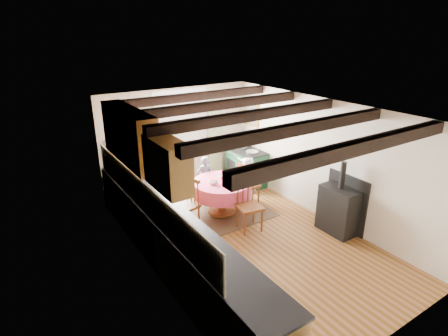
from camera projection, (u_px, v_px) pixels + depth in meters
floor at (248, 240)px, 6.60m from camera, size 3.60×5.50×0.00m
ceiling at (252, 110)px, 5.73m from camera, size 3.60×5.50×0.00m
wall_back at (178, 140)px, 8.31m from camera, size 3.60×0.00×2.40m
wall_front at (398, 260)px, 4.02m from camera, size 3.60×0.00×2.40m
wall_left at (151, 206)px, 5.25m from camera, size 0.00×5.50×2.40m
wall_right at (323, 160)px, 7.08m from camera, size 0.00×5.50×2.40m
beam_a at (355, 148)px, 4.20m from camera, size 3.60×0.16×0.16m
beam_b at (295, 129)px, 4.98m from camera, size 3.60×0.16×0.16m
beam_c at (251, 116)px, 5.76m from camera, size 3.60×0.16×0.16m
beam_d at (218, 105)px, 6.54m from camera, size 3.60×0.16×0.16m
beam_e at (192, 97)px, 7.32m from camera, size 3.60×0.16×0.16m
splash_left at (144, 198)px, 5.49m from camera, size 0.02×4.50×0.55m
splash_back at (136, 148)px, 7.79m from camera, size 1.40×0.02×0.55m
base_cabinet_left at (172, 244)px, 5.67m from camera, size 0.60×5.30×0.88m
base_cabinet_back at (142, 185)px, 7.82m from camera, size 1.30×0.60×0.88m
worktop_left at (172, 218)px, 5.52m from camera, size 0.64×5.30×0.04m
worktop_back at (140, 166)px, 7.63m from camera, size 1.30×0.64×0.04m
wall_cabinet_glass at (129, 135)px, 6.00m from camera, size 0.34×1.80×0.90m
wall_cabinet_solid at (167, 165)px, 4.85m from camera, size 0.34×0.90×0.70m
window_frame at (181, 123)px, 8.21m from camera, size 1.34×0.03×1.54m
window_pane at (181, 123)px, 8.21m from camera, size 1.20×0.01×1.40m
curtain_left at (149, 151)px, 7.89m from camera, size 0.35×0.10×2.10m
curtain_right at (215, 139)px, 8.75m from camera, size 0.35×0.10×2.10m
curtain_rod at (182, 97)px, 7.92m from camera, size 2.00×0.03×0.03m
wall_picture at (251, 113)px, 8.68m from camera, size 0.04×0.50×0.60m
wall_plate at (217, 114)px, 8.64m from camera, size 0.30×0.02×0.30m
rug at (222, 213)px, 7.55m from camera, size 1.91×1.49×0.01m
dining_table at (222, 197)px, 7.42m from camera, size 1.20×1.20×0.72m
chair_near at (250, 205)px, 6.76m from camera, size 0.51×0.53×1.03m
chair_left at (186, 204)px, 6.86m from camera, size 0.53×0.51×1.00m
chair_right at (248, 184)px, 7.79m from camera, size 0.45×0.43×0.96m
aga_range at (246, 167)px, 8.80m from camera, size 0.63×0.97×0.89m
cast_iron_stove at (340, 198)px, 6.63m from camera, size 0.42×0.70×1.40m
child_far at (205, 178)px, 7.97m from camera, size 0.41×0.30×1.03m
child_right at (248, 180)px, 7.87m from camera, size 0.41×0.55×1.03m
bowl_a at (223, 176)px, 7.49m from camera, size 0.26×0.26×0.05m
bowl_b at (213, 182)px, 7.17m from camera, size 0.18×0.18×0.06m
cup at (216, 183)px, 7.11m from camera, size 0.13×0.13×0.09m
canister_tall at (130, 160)px, 7.56m from camera, size 0.13×0.13×0.23m
canister_wide at (144, 159)px, 7.67m from camera, size 0.17×0.17×0.19m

